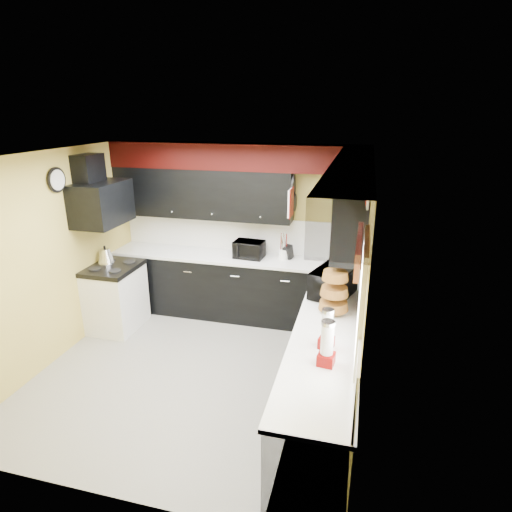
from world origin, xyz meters
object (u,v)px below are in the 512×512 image
at_px(toaster_oven, 249,249).
at_px(kettle, 106,256).
at_px(utensil_crock, 284,254).
at_px(knife_block, 288,252).
at_px(microwave, 333,283).

relative_size(toaster_oven, kettle, 1.87).
bearing_deg(utensil_crock, knife_block, 19.98).
bearing_deg(knife_block, utensil_crock, -139.19).
bearing_deg(microwave, knife_block, 51.11).
height_order(toaster_oven, knife_block, toaster_oven).
xyz_separation_m(microwave, knife_block, (-0.70, 1.09, -0.06)).
xyz_separation_m(utensil_crock, knife_block, (0.06, 0.02, 0.03)).
bearing_deg(toaster_oven, knife_block, 11.90).
xyz_separation_m(toaster_oven, microwave, (1.26, -1.02, 0.04)).
relative_size(toaster_oven, utensil_crock, 2.85).
distance_m(microwave, knife_block, 1.30).
distance_m(toaster_oven, utensil_crock, 0.49).
xyz_separation_m(microwave, utensil_crock, (-0.77, 1.07, -0.08)).
distance_m(utensil_crock, knife_block, 0.07).
relative_size(utensil_crock, knife_block, 0.74).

